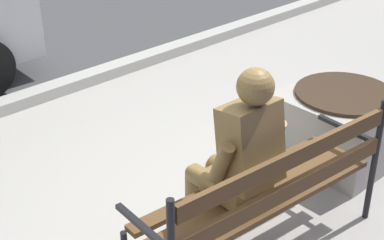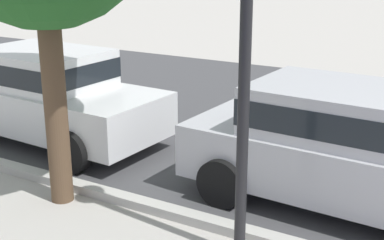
# 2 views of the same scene
# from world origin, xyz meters

# --- Properties ---
(parked_car_white) EXTENTS (4.18, 2.08, 1.56)m
(parked_car_white) POSITION_xyz_m (-6.73, 4.26, 0.84)
(parked_car_white) COLOR silver
(parked_car_white) RESTS_ON ground
(parked_car_silver) EXTENTS (4.18, 2.08, 1.56)m
(parked_car_silver) POSITION_xyz_m (-1.66, 4.26, 0.84)
(parked_car_silver) COLOR #B7B7BC
(parked_car_silver) RESTS_ON ground
(lamp_post) EXTENTS (0.32, 0.32, 3.90)m
(lamp_post) POSITION_xyz_m (-2.28, 2.53, 2.55)
(lamp_post) COLOR black
(lamp_post) RESTS_ON ground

